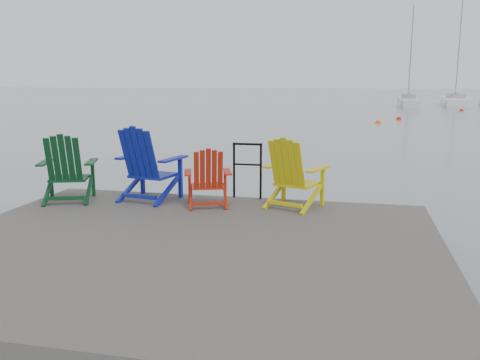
% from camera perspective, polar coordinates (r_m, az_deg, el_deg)
% --- Properties ---
extents(ground, '(400.00, 400.00, 0.00)m').
position_cam_1_polar(ground, '(6.22, -6.23, -11.37)').
color(ground, slate).
rests_on(ground, ground).
extents(dock, '(6.00, 5.00, 1.40)m').
position_cam_1_polar(dock, '(6.09, -6.30, -8.34)').
color(dock, '#2C2927').
rests_on(dock, ground).
extents(handrail, '(0.48, 0.04, 0.90)m').
position_cam_1_polar(handrail, '(8.16, 0.83, 1.69)').
color(handrail, black).
rests_on(handrail, dock).
extents(chair_green, '(1.01, 0.97, 1.06)m').
position_cam_1_polar(chair_green, '(8.37, -18.87, 1.28)').
color(chair_green, '#093518').
rests_on(chair_green, dock).
extents(chair_blue, '(1.05, 0.99, 1.17)m').
position_cam_1_polar(chair_blue, '(8.13, -10.35, 1.81)').
color(chair_blue, navy).
rests_on(chair_blue, dock).
extents(chair_red, '(0.84, 0.80, 0.89)m').
position_cam_1_polar(chair_red, '(7.64, -3.61, 0.31)').
color(chair_red, '#A81E0C').
rests_on(chair_red, dock).
extents(chair_yellow, '(1.00, 0.96, 1.05)m').
position_cam_1_polar(chair_yellow, '(7.57, 5.95, 0.80)').
color(chair_yellow, '#CBBC0B').
rests_on(chair_yellow, dock).
extents(sailboat_near, '(2.13, 7.15, 9.95)m').
position_cam_1_polar(sailboat_near, '(53.40, 18.34, 8.24)').
color(sailboat_near, silver).
rests_on(sailboat_near, ground).
extents(sailboat_mid, '(3.87, 10.10, 13.41)m').
position_cam_1_polar(sailboat_mid, '(57.27, 22.99, 8.08)').
color(sailboat_mid, white).
rests_on(sailboat_mid, ground).
extents(buoy_b, '(0.34, 0.34, 0.34)m').
position_cam_1_polar(buoy_b, '(31.06, 15.25, 6.21)').
color(buoy_b, '#F45A0E').
rests_on(buoy_b, ground).
extents(buoy_c, '(0.35, 0.35, 0.35)m').
position_cam_1_polar(buoy_c, '(34.27, 17.39, 6.50)').
color(buoy_c, red).
rests_on(buoy_c, ground).
extents(buoy_d, '(0.37, 0.37, 0.37)m').
position_cam_1_polar(buoy_d, '(46.32, 23.61, 7.12)').
color(buoy_d, red).
rests_on(buoy_d, ground).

